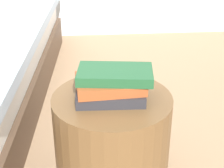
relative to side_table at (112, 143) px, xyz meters
The scene contains 4 objects.
side_table is the anchor object (origin of this frame).
book_charcoal 0.23m from the side_table, 154.93° to the right, with size 0.25×0.19×0.04m, color #28282D.
book_rust 0.27m from the side_table, 160.44° to the left, with size 0.25×0.18×0.04m, color #994723.
book_forest 0.31m from the side_table, ahead, with size 0.28×0.16×0.04m, color #1E512D.
Camera 1 is at (-0.10, -1.19, 1.09)m, focal length 57.16 mm.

